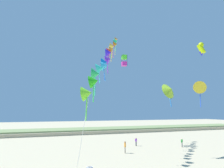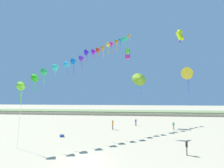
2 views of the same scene
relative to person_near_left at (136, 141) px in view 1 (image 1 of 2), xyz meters
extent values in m
cube|color=tan|center=(-5.30, 25.65, -0.43)|extent=(120.00, 11.65, 0.87)
cube|color=#7A8E56|center=(-5.30, 25.65, 0.13)|extent=(120.00, 9.90, 0.50)
cylinder|color=#474C56|center=(0.06, 0.02, -0.49)|extent=(0.11, 0.11, 0.75)
cylinder|color=#474C56|center=(-0.06, -0.02, -0.49)|extent=(0.11, 0.11, 0.75)
cylinder|color=purple|center=(0.00, 0.00, 0.15)|extent=(0.20, 0.20, 0.53)
cylinder|color=purple|center=(0.16, 0.05, 0.19)|extent=(0.19, 0.13, 0.50)
cylinder|color=purple|center=(-0.16, -0.05, 0.19)|extent=(0.19, 0.13, 0.50)
sphere|color=tan|center=(0.00, 0.00, 0.53)|extent=(0.20, 0.20, 0.20)
cylinder|color=gray|center=(7.10, -3.90, -0.48)|extent=(0.11, 0.11, 0.76)
cylinder|color=gray|center=(6.96, -3.92, -0.48)|extent=(0.11, 0.11, 0.76)
cylinder|color=green|center=(7.03, -3.91, 0.17)|extent=(0.20, 0.20, 0.54)
cylinder|color=green|center=(7.20, -3.88, 0.21)|extent=(0.19, 0.11, 0.51)
cylinder|color=green|center=(6.86, -3.94, 0.21)|extent=(0.19, 0.11, 0.51)
sphere|color=beige|center=(7.03, -3.91, 0.55)|extent=(0.21, 0.21, 0.21)
cylinder|color=#726656|center=(-4.49, -5.28, -0.42)|extent=(0.13, 0.13, 0.88)
cylinder|color=#726656|center=(-4.43, -5.14, -0.42)|extent=(0.13, 0.13, 0.88)
cylinder|color=orange|center=(-4.46, -5.21, 0.34)|extent=(0.23, 0.23, 0.63)
cylinder|color=orange|center=(-4.53, -5.40, 0.39)|extent=(0.16, 0.23, 0.60)
cylinder|color=orange|center=(-4.39, -5.02, 0.39)|extent=(0.16, 0.23, 0.60)
sphere|color=#9E7051|center=(-4.46, -5.21, 0.78)|extent=(0.24, 0.24, 0.24)
cone|color=#78E627|center=(-13.63, -19.42, 6.69)|extent=(1.28, 1.38, 1.20)
cylinder|color=#58E539|center=(-13.70, -19.55, 5.60)|extent=(0.14, 0.08, 1.76)
cone|color=green|center=(-12.76, -17.98, 7.84)|extent=(1.29, 1.38, 1.22)
cylinder|color=#39E553|center=(-12.82, -18.11, 6.86)|extent=(0.09, 0.09, 1.51)
cone|color=#28C05A|center=(-12.27, -16.62, 8.74)|extent=(1.05, 1.28, 1.12)
cylinder|color=#39E59B|center=(-12.33, -16.75, 7.62)|extent=(0.14, 0.22, 1.80)
cone|color=#2ED5B7|center=(-11.43, -15.07, 9.63)|extent=(1.21, 1.33, 1.21)
cylinder|color=#39DBE5|center=(-11.49, -15.21, 8.76)|extent=(0.22, 0.20, 1.30)
cone|color=#32B3E1|center=(-10.36, -13.38, 10.35)|extent=(1.28, 1.38, 1.20)
cylinder|color=#398EE5|center=(-10.42, -13.52, 9.35)|extent=(0.25, 0.23, 1.55)
cone|color=blue|center=(-9.90, -11.81, 11.13)|extent=(1.15, 1.32, 1.14)
cylinder|color=blue|center=(-9.97, -11.95, 9.93)|extent=(0.15, 0.12, 1.95)
cone|color=#6A28D0|center=(-9.01, -10.41, 11.93)|extent=(1.21, 1.33, 1.21)
cylinder|color=#A639E5|center=(-9.07, -10.55, 10.89)|extent=(0.20, 0.16, 1.65)
cone|color=#3520EA|center=(-8.50, -9.08, 13.26)|extent=(1.10, 1.29, 1.11)
cylinder|color=#7539E5|center=(-8.56, -9.21, 12.36)|extent=(0.10, 0.16, 1.35)
cone|color=#8A13D8|center=(-7.70, -7.10, 13.86)|extent=(1.09, 1.29, 1.14)
cylinder|color=#CA39E5|center=(-7.76, -7.24, 12.99)|extent=(0.10, 0.12, 1.29)
cone|color=red|center=(-7.15, -5.67, 14.63)|extent=(1.32, 1.39, 1.19)
cylinder|color=orange|center=(-7.21, -5.81, 13.80)|extent=(0.18, 0.08, 1.21)
cone|color=orange|center=(-6.40, -4.44, 15.36)|extent=(1.17, 1.32, 1.20)
cylinder|color=yellow|center=(-6.46, -4.57, 14.18)|extent=(0.09, 0.24, 1.91)
cone|color=yellow|center=(-5.56, -2.52, 16.60)|extent=(1.21, 1.32, 1.12)
cylinder|color=#D4E539|center=(-5.62, -2.65, 15.41)|extent=(0.19, 0.23, 1.94)
cone|color=#DC1CA9|center=(-5.03, -1.42, 17.04)|extent=(1.26, 1.36, 1.17)
cylinder|color=#E5398E|center=(-5.10, -1.55, 15.79)|extent=(0.20, 0.22, 2.06)
cone|color=orange|center=(-4.02, 0.11, 17.99)|extent=(1.13, 1.31, 1.12)
cylinder|color=gold|center=(-4.09, -0.03, 16.77)|extent=(0.15, 0.21, 2.00)
cone|color=#1C88C9|center=(-3.37, 2.10, 18.87)|extent=(1.05, 1.28, 1.13)
cylinder|color=#397BE5|center=(-3.43, 1.96, 18.02)|extent=(0.12, 0.08, 1.27)
cone|color=#10D375|center=(-2.71, 3.57, 19.69)|extent=(1.22, 1.34, 1.15)
cylinder|color=#39E5BB|center=(-2.77, 3.43, 18.46)|extent=(0.15, 0.15, 2.03)
cone|color=#36EE75|center=(-1.99, 5.03, 20.54)|extent=(1.26, 1.36, 1.22)
cylinder|color=#39E59D|center=(-2.05, 4.89, 19.26)|extent=(0.16, 0.26, 2.12)
cone|color=gold|center=(-1.23, 6.66, 21.63)|extent=(1.15, 1.32, 1.15)
cylinder|color=yellow|center=(-1.30, 6.52, 20.78)|extent=(0.16, 0.09, 1.26)
cylinder|color=silver|center=(-13.98, -19.17, 2.99)|extent=(1.03, 0.86, 7.71)
cube|color=#D12CA3|center=(-1.70, 1.19, 14.60)|extent=(1.01, 1.01, 0.82)
cube|color=#4DE52D|center=(-1.70, 1.19, 15.95)|extent=(1.01, 1.01, 0.82)
cylinder|color=black|center=(-2.09, 1.70, 15.27)|extent=(0.04, 0.04, 2.17)
cylinder|color=black|center=(-2.20, 0.80, 15.27)|extent=(0.04, 0.04, 2.17)
cylinder|color=black|center=(-1.31, 0.69, 15.27)|extent=(0.04, 0.04, 2.17)
cylinder|color=black|center=(-1.20, 1.58, 15.27)|extent=(0.04, 0.04, 2.17)
cone|color=gold|center=(9.09, -6.69, 9.53)|extent=(2.26, 2.13, 2.23)
cone|color=blue|center=(9.09, -6.69, 9.55)|extent=(1.27, 1.20, 1.23)
cylinder|color=blue|center=(9.09, -6.69, 7.64)|extent=(0.21, 0.14, 3.13)
cone|color=#92C329|center=(0.52, -9.95, 8.41)|extent=(2.69, 2.20, 2.44)
cone|color=#2D84E5|center=(0.52, -9.95, 8.43)|extent=(1.49, 1.26, 1.36)
cylinder|color=#2D84E5|center=(0.52, -9.95, 7.04)|extent=(0.28, 0.35, 2.04)
cylinder|color=#ABCD0B|center=(7.20, -9.52, 15.35)|extent=(1.38, 1.55, 1.72)
sphere|color=#ABCD0B|center=(7.20, -9.52, 16.04)|extent=(0.84, 0.84, 0.84)
cone|color=#322DE5|center=(7.20, -9.52, 14.51)|extent=(0.99, 0.99, 0.64)
sphere|color=black|center=(7.20, -9.52, 16.28)|extent=(0.18, 0.18, 0.18)
cube|color=white|center=(-11.59, -12.21, -0.47)|extent=(0.58, 0.41, 0.06)
cylinder|color=black|center=(-11.59, -12.21, -0.41)|extent=(0.45, 0.03, 0.03)
camera|label=1|loc=(-16.88, -33.82, 5.36)|focal=32.00mm
camera|label=2|loc=(-0.55, -38.71, 5.28)|focal=28.00mm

